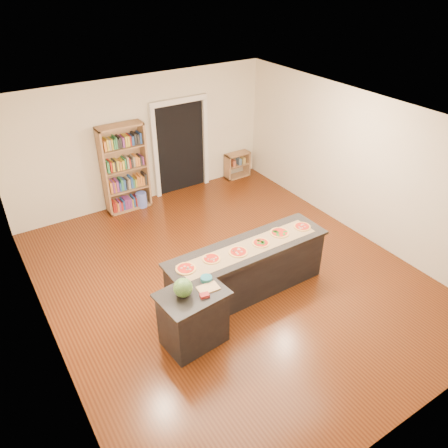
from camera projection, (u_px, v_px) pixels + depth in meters
room at (231, 208)px, 7.00m from camera, size 6.00×7.00×2.80m
doorway at (180, 142)px, 9.99m from camera, size 1.40×0.09×2.21m
kitchen_island at (247, 270)px, 7.17m from camera, size 2.78×0.75×0.92m
side_counter at (193, 318)px, 6.22m from camera, size 0.93×0.68×0.92m
bookshelf at (125, 169)px, 9.32m from camera, size 0.96×0.34×1.93m
low_shelf at (237, 165)px, 11.03m from camera, size 0.64×0.27×0.64m
waste_bin at (142, 200)px, 9.79m from camera, size 0.24×0.24×0.34m
kraft_paper at (249, 248)px, 6.91m from camera, size 2.42×0.45×0.00m
watermelon at (183, 288)px, 5.87m from camera, size 0.27×0.27×0.27m
cutting_board at (208, 288)px, 6.06m from camera, size 0.31×0.22×0.02m
package_red at (205, 295)px, 5.91m from camera, size 0.14×0.12×0.05m
package_teal at (206, 279)px, 6.20m from camera, size 0.17×0.17×0.06m
pizza_a at (186, 269)px, 6.43m from camera, size 0.30×0.30×0.02m
pizza_b at (211, 259)px, 6.64m from camera, size 0.26×0.26×0.02m
pizza_c at (238, 252)px, 6.79m from camera, size 0.30×0.30×0.02m
pizza_d at (261, 243)px, 7.00m from camera, size 0.29×0.29×0.02m
pizza_e at (280, 233)px, 7.25m from camera, size 0.32×0.32×0.02m
pizza_f at (302, 227)px, 7.41m from camera, size 0.27×0.27×0.02m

